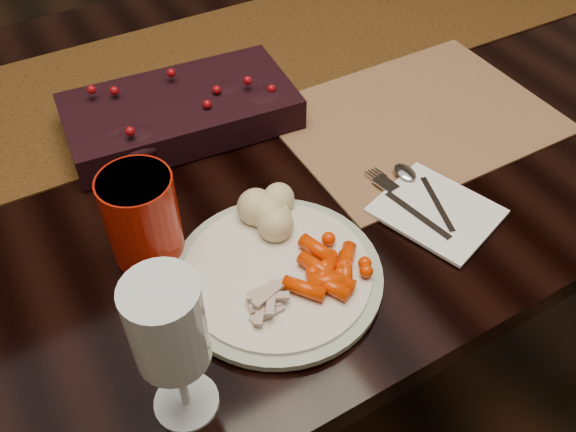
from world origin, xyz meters
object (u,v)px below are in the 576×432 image
napkin (437,211)px  red_cup (142,217)px  dining_table (230,276)px  wine_glass (174,353)px  mashed_potatoes (271,210)px  centerpiece (180,107)px  placemat_main (415,119)px  dinner_plate (277,274)px  baby_carrots (325,264)px  turkey_shreds (263,302)px

napkin → red_cup: 0.39m
dining_table → wine_glass: wine_glass is taller
mashed_potatoes → wine_glass: bearing=-139.6°
centerpiece → placemat_main: 0.38m
dining_table → centerpiece: size_ratio=5.15×
placemat_main → dinner_plate: 0.39m
dining_table → placemat_main: (0.29, -0.14, 0.38)m
centerpiece → baby_carrots: 0.37m
placemat_main → napkin: size_ratio=2.82×
dinner_plate → red_cup: bearing=134.8°
turkey_shreds → centerpiece: bearing=80.8°
dining_table → napkin: size_ratio=11.90×
dining_table → centerpiece: 0.42m
wine_glass → placemat_main: bearing=27.2°
napkin → dining_table: bearing=101.2°
baby_carrots → napkin: bearing=4.7°
placemat_main → turkey_shreds: turkey_shreds is taller
mashed_potatoes → centerpiece: bearing=92.4°
placemat_main → wine_glass: bearing=-152.2°
placemat_main → baby_carrots: baby_carrots is taller
red_cup → centerpiece: bearing=57.6°
turkey_shreds → napkin: 0.29m
placemat_main → baby_carrots: bearing=-146.0°
dining_table → dinner_plate: dinner_plate is taller
centerpiece → wine_glass: (-0.19, -0.44, 0.06)m
placemat_main → dining_table: bearing=154.9°
turkey_shreds → placemat_main: bearing=28.0°
centerpiece → placemat_main: centerpiece is taller
dinner_plate → centerpiece: bearing=86.4°
baby_carrots → turkey_shreds: 0.09m
dinner_plate → turkey_shreds: bearing=-136.3°
placemat_main → mashed_potatoes: bearing=-162.3°
baby_carrots → dinner_plate: bearing=152.2°
centerpiece → wine_glass: wine_glass is taller
dinner_plate → baby_carrots: size_ratio=2.48×
dinner_plate → turkey_shreds: 0.06m
napkin → dinner_plate: bearing=159.0°
centerpiece → wine_glass: size_ratio=1.76×
placemat_main → dinner_plate: bearing=-153.6°
wine_glass → dining_table: bearing=61.1°
dining_table → baby_carrots: 0.53m
red_cup → dinner_plate: bearing=-45.2°
dinner_plate → red_cup: size_ratio=2.10×
dinner_plate → turkey_shreds: (-0.04, -0.04, 0.02)m
placemat_main → wine_glass: (-0.52, -0.27, 0.10)m
turkey_shreds → baby_carrots: bearing=6.8°
baby_carrots → wine_glass: (-0.22, -0.07, 0.07)m
mashed_potatoes → wine_glass: 0.26m
turkey_shreds → napkin: bearing=5.4°
centerpiece → red_cup: red_cup is taller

